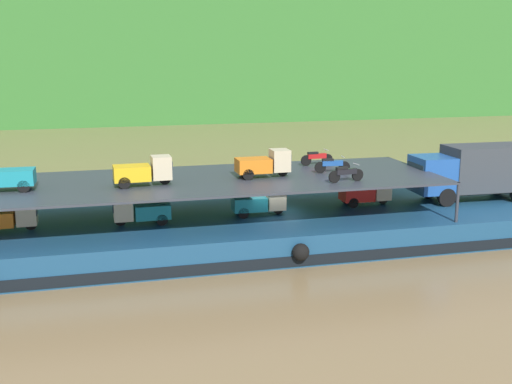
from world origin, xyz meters
The scene contains 15 objects.
ground_plane centered at (0.00, 0.00, 0.00)m, with size 400.00×400.00×0.00m, color olive.
hillside_far_bank centered at (0.00, 68.86, 17.30)m, with size 118.04×31.86×30.71m.
cargo_barge centered at (0.00, -0.03, 0.75)m, with size 33.58×9.31×1.50m.
covered_lorry centered at (11.81, 0.08, 3.19)m, with size 7.90×2.47×3.10m.
cargo_rack centered at (-3.80, 0.00, 3.44)m, with size 24.38×7.87×2.00m.
mini_truck_lower_stern centered at (-12.91, -0.05, 2.19)m, with size 2.75×1.21×1.38m.
mini_truck_lower_aft centered at (-6.81, -0.35, 2.19)m, with size 2.75×1.22×1.38m.
mini_truck_lower_mid centered at (-0.74, -0.08, 2.19)m, with size 2.78×1.26×1.38m.
mini_truck_lower_fore centered at (5.49, 0.58, 2.19)m, with size 2.77×1.25×1.38m.
mini_truck_upper_stern centered at (-12.96, -0.32, 4.19)m, with size 2.77×1.26×1.38m.
mini_truck_upper_mid centered at (-6.61, -0.71, 4.19)m, with size 2.77×1.24×1.38m.
mini_truck_upper_fore centered at (-0.55, -0.18, 4.19)m, with size 2.75×1.22×1.38m.
motorcycle_upper_port centered at (3.00, -2.37, 3.93)m, with size 1.90×0.55×0.87m.
motorcycle_upper_centre centered at (3.20, 0.00, 3.93)m, with size 1.90×0.55×0.87m.
motorcycle_upper_stbd centered at (3.19, 2.36, 3.93)m, with size 1.90×0.55×0.87m.
Camera 1 is at (-8.75, -30.35, 9.77)m, focal length 44.02 mm.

